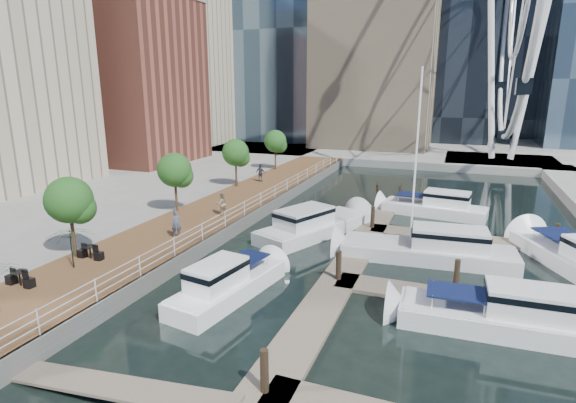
# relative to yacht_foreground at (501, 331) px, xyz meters

# --- Properties ---
(ground) EXTENTS (520.00, 520.00, 0.00)m
(ground) POSITION_rel_yacht_foreground_xyz_m (-10.97, -5.63, 0.00)
(ground) COLOR black
(ground) RESTS_ON ground
(boardwalk) EXTENTS (6.00, 60.00, 1.00)m
(boardwalk) POSITION_rel_yacht_foreground_xyz_m (-19.97, 9.37, 0.50)
(boardwalk) COLOR brown
(boardwalk) RESTS_ON ground
(seawall) EXTENTS (0.25, 60.00, 1.00)m
(seawall) POSITION_rel_yacht_foreground_xyz_m (-16.97, 9.37, 0.50)
(seawall) COLOR #595954
(seawall) RESTS_ON ground
(land_far) EXTENTS (200.00, 114.00, 1.00)m
(land_far) POSITION_rel_yacht_foreground_xyz_m (-10.97, 96.37, 0.50)
(land_far) COLOR gray
(land_far) RESTS_ON ground
(pier) EXTENTS (14.00, 12.00, 1.00)m
(pier) POSITION_rel_yacht_foreground_xyz_m (3.03, 46.37, 0.50)
(pier) COLOR gray
(pier) RESTS_ON ground
(railing) EXTENTS (0.10, 60.00, 1.05)m
(railing) POSITION_rel_yacht_foreground_xyz_m (-17.07, 9.37, 1.52)
(railing) COLOR white
(railing) RESTS_ON boardwalk
(floating_docks) EXTENTS (16.00, 34.00, 2.60)m
(floating_docks) POSITION_rel_yacht_foreground_xyz_m (-3.00, 4.35, 0.49)
(floating_docks) COLOR #6D6051
(floating_docks) RESTS_ON ground
(midrise_condos) EXTENTS (19.00, 67.00, 28.00)m
(midrise_condos) POSITION_rel_yacht_foreground_xyz_m (-44.54, 21.19, 13.42)
(midrise_condos) COLOR #BCAD8E
(midrise_condos) RESTS_ON ground
(street_trees) EXTENTS (2.60, 42.60, 4.60)m
(street_trees) POSITION_rel_yacht_foreground_xyz_m (-22.37, 8.37, 4.29)
(street_trees) COLOR #3F2B1C
(street_trees) RESTS_ON ground
(yacht_foreground) EXTENTS (9.70, 2.93, 2.15)m
(yacht_foreground) POSITION_rel_yacht_foreground_xyz_m (0.00, 0.00, 0.00)
(yacht_foreground) COLOR silver
(yacht_foreground) RESTS_ON ground
(pedestrian_near) EXTENTS (0.77, 0.73, 1.77)m
(pedestrian_near) POSITION_rel_yacht_foreground_xyz_m (-18.88, 3.26, 1.88)
(pedestrian_near) COLOR #484F60
(pedestrian_near) RESTS_ON boardwalk
(pedestrian_mid) EXTENTS (1.08, 1.10, 1.79)m
(pedestrian_mid) POSITION_rel_yacht_foreground_xyz_m (-18.70, 8.84, 1.89)
(pedestrian_mid) COLOR gray
(pedestrian_mid) RESTS_ON boardwalk
(pedestrian_far) EXTENTS (1.10, 0.57, 1.79)m
(pedestrian_far) POSITION_rel_yacht_foreground_xyz_m (-21.06, 21.22, 1.90)
(pedestrian_far) COLOR #353C43
(pedestrian_far) RESTS_ON boardwalk
(moored_yachts) EXTENTS (24.16, 33.31, 11.50)m
(moored_yachts) POSITION_rel_yacht_foreground_xyz_m (-3.98, 7.00, 0.00)
(moored_yachts) COLOR silver
(moored_yachts) RESTS_ON ground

